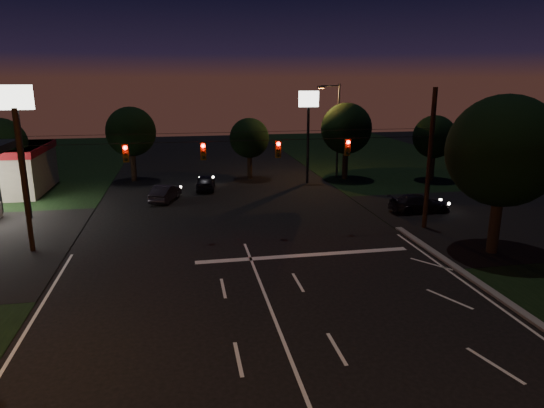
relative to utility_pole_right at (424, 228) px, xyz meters
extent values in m
plane|color=black|center=(-12.00, -15.00, 0.00)|extent=(140.00, 140.00, 0.00)
cube|color=black|center=(8.00, 1.00, 0.00)|extent=(20.00, 16.00, 0.02)
cube|color=silver|center=(-9.00, -3.50, 0.01)|extent=(12.00, 0.50, 0.01)
cylinder|color=black|center=(0.00, 0.00, 0.00)|extent=(0.30, 0.30, 9.00)
cylinder|color=black|center=(-24.00, 0.00, 0.00)|extent=(0.28, 0.28, 8.00)
cylinder|color=black|center=(-12.00, 0.00, 6.00)|extent=(24.00, 0.03, 0.03)
cylinder|color=black|center=(-12.00, 0.00, 6.50)|extent=(24.00, 0.02, 0.02)
cube|color=#3F3307|center=(-18.50, 0.00, 5.45)|extent=(0.32, 0.26, 1.00)
sphere|color=#FF0705|center=(-18.50, -0.16, 5.78)|extent=(0.22, 0.22, 0.22)
sphere|color=black|center=(-18.50, -0.16, 5.45)|extent=(0.20, 0.20, 0.20)
sphere|color=black|center=(-18.50, -0.16, 5.12)|extent=(0.20, 0.20, 0.20)
cube|color=#3F3307|center=(-14.20, 0.00, 5.45)|extent=(0.32, 0.26, 1.00)
sphere|color=#FF0705|center=(-14.20, -0.16, 5.78)|extent=(0.22, 0.22, 0.22)
sphere|color=black|center=(-14.20, -0.16, 5.45)|extent=(0.20, 0.20, 0.20)
sphere|color=black|center=(-14.20, -0.16, 5.12)|extent=(0.20, 0.20, 0.20)
cube|color=#3F3307|center=(-9.80, 0.00, 5.45)|extent=(0.32, 0.26, 1.00)
sphere|color=#FF0705|center=(-9.80, -0.16, 5.78)|extent=(0.22, 0.22, 0.22)
sphere|color=black|center=(-9.80, -0.16, 5.45)|extent=(0.20, 0.20, 0.20)
sphere|color=black|center=(-9.80, -0.16, 5.12)|extent=(0.20, 0.20, 0.20)
cube|color=#3F3307|center=(-5.50, 0.00, 5.45)|extent=(0.32, 0.26, 1.00)
sphere|color=#FF0705|center=(-5.50, -0.16, 5.78)|extent=(0.22, 0.22, 0.22)
sphere|color=black|center=(-5.50, -0.16, 5.45)|extent=(0.20, 0.20, 0.20)
sphere|color=black|center=(-5.50, -0.16, 5.12)|extent=(0.20, 0.20, 0.20)
cylinder|color=black|center=(-26.00, 7.00, 3.75)|extent=(0.24, 0.24, 7.50)
cube|color=white|center=(-26.00, 7.00, 8.30)|extent=(2.20, 0.30, 1.60)
cylinder|color=black|center=(-4.00, 15.00, 3.50)|extent=(0.24, 0.24, 7.00)
cube|color=white|center=(-4.00, 15.00, 7.70)|extent=(1.80, 0.30, 1.40)
cylinder|color=black|center=(-0.50, 17.00, 4.50)|extent=(0.20, 0.20, 9.00)
cylinder|color=black|center=(-1.40, 17.00, 8.80)|extent=(1.80, 0.12, 0.12)
cube|color=black|center=(-2.30, 17.00, 8.70)|extent=(0.60, 0.35, 0.22)
cube|color=orange|center=(-2.30, 17.00, 8.58)|extent=(0.45, 0.25, 0.04)
cylinder|color=black|center=(1.50, -5.00, 2.00)|extent=(0.60, 0.60, 4.00)
sphere|color=black|center=(1.50, -5.00, 5.76)|extent=(6.00, 6.00, 6.00)
sphere|color=black|center=(2.10, -4.55, 5.58)|extent=(4.50, 4.50, 4.50)
sphere|color=black|center=(0.90, -4.70, 5.62)|extent=(4.20, 4.20, 4.20)
cylinder|color=black|center=(-30.00, 15.00, 1.50)|extent=(0.49, 0.49, 3.00)
sphere|color=black|center=(-30.00, 15.00, 4.32)|extent=(4.20, 4.20, 4.20)
sphere|color=black|center=(-29.58, 15.32, 4.19)|extent=(3.15, 3.15, 3.15)
cylinder|color=black|center=(-20.00, 19.00, 1.62)|extent=(0.52, 0.52, 3.25)
sphere|color=black|center=(-20.00, 19.00, 4.68)|extent=(4.60, 4.60, 4.60)
sphere|color=black|center=(-19.54, 19.34, 4.54)|extent=(3.45, 3.45, 3.45)
sphere|color=black|center=(-20.46, 19.23, 4.58)|extent=(3.22, 3.22, 3.22)
cylinder|color=black|center=(-9.00, 18.00, 1.38)|extent=(0.47, 0.47, 2.75)
sphere|color=black|center=(-9.00, 18.00, 3.96)|extent=(3.80, 3.80, 3.80)
sphere|color=black|center=(-8.62, 18.28, 3.85)|extent=(2.85, 2.85, 2.85)
sphere|color=black|center=(-9.38, 18.19, 3.87)|extent=(2.66, 2.66, 2.66)
cylinder|color=black|center=(0.00, 16.00, 1.70)|extent=(0.53, 0.53, 3.40)
sphere|color=black|center=(0.00, 16.00, 4.90)|extent=(4.80, 4.80, 4.80)
sphere|color=black|center=(0.48, 16.36, 4.75)|extent=(3.60, 3.60, 3.60)
sphere|color=black|center=(-0.48, 16.24, 4.79)|extent=(3.36, 3.36, 3.36)
cylinder|color=black|center=(8.00, 14.00, 1.45)|extent=(0.48, 0.48, 2.90)
sphere|color=black|center=(8.00, 14.00, 4.18)|extent=(4.00, 4.00, 4.00)
sphere|color=black|center=(8.40, 14.30, 4.06)|extent=(3.00, 3.00, 3.00)
sphere|color=black|center=(7.60, 14.20, 4.09)|extent=(2.80, 2.80, 2.80)
imported|color=black|center=(-13.50, 13.93, 0.67)|extent=(1.97, 4.05, 1.33)
imported|color=black|center=(-16.87, 10.47, 0.66)|extent=(2.60, 4.21, 1.31)
imported|color=black|center=(1.47, 3.61, 0.65)|extent=(4.47, 1.83, 1.30)
camera|label=1|loc=(-15.41, -28.01, 9.56)|focal=32.00mm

